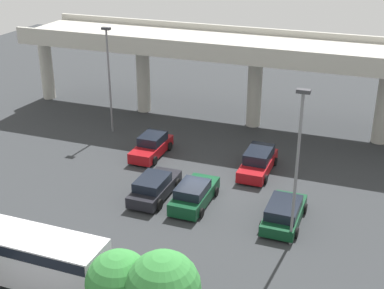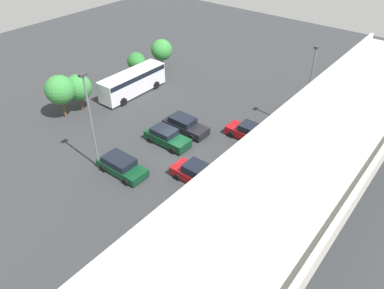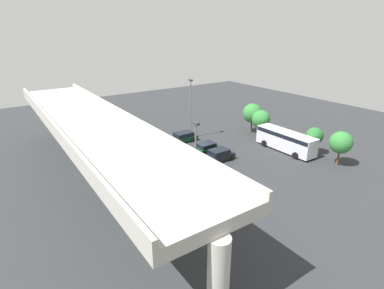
{
  "view_description": "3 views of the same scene",
  "coord_description": "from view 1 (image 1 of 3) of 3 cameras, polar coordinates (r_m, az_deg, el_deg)",
  "views": [
    {
      "loc": [
        10.31,
        -28.8,
        17.11
      ],
      "look_at": [
        -1.79,
        3.21,
        2.07
      ],
      "focal_mm": 50.0,
      "sensor_mm": 36.0,
      "label": 1
    },
    {
      "loc": [
        21.82,
        19.36,
        20.83
      ],
      "look_at": [
        0.28,
        2.18,
        1.44
      ],
      "focal_mm": 35.0,
      "sensor_mm": 36.0,
      "label": 2
    },
    {
      "loc": [
        -30.06,
        21.46,
        15.95
      ],
      "look_at": [
        -1.42,
        1.87,
        2.51
      ],
      "focal_mm": 28.0,
      "sensor_mm": 36.0,
      "label": 3
    }
  ],
  "objects": [
    {
      "name": "lamp_post_near_aisle",
      "position": [
        28.33,
        11.19,
        -1.56
      ],
      "size": [
        0.7,
        0.35,
        9.03
      ],
      "color": "slate",
      "rests_on": "ground_plane"
    },
    {
      "name": "ground_plane",
      "position": [
        35.05,
        0.88,
        -5.5
      ],
      "size": [
        89.11,
        89.11,
        0.0
      ],
      "primitive_type": "plane",
      "color": "#2D3033"
    },
    {
      "name": "lamp_post_mid_lot",
      "position": [
        43.92,
        -8.86,
        7.54
      ],
      "size": [
        0.7,
        0.35,
        8.76
      ],
      "color": "slate",
      "rests_on": "ground_plane"
    },
    {
      "name": "parked_car_3",
      "position": [
        38.11,
        7.06,
        -1.83
      ],
      "size": [
        2.09,
        4.86,
        1.66
      ],
      "rotation": [
        0.0,
        0.0,
        -1.57
      ],
      "color": "maroon",
      "rests_on": "ground_plane"
    },
    {
      "name": "tree_front_right",
      "position": [
        23.38,
        -7.79,
        -14.41
      ],
      "size": [
        2.86,
        2.86,
        4.19
      ],
      "color": "brown",
      "rests_on": "ground_plane"
    },
    {
      "name": "shuttle_bus",
      "position": [
        28.14,
        -17.63,
        -10.9
      ],
      "size": [
        8.76,
        2.61,
        2.75
      ],
      "rotation": [
        0.0,
        0.0,
        3.14
      ],
      "color": "silver",
      "rests_on": "ground_plane"
    },
    {
      "name": "parked_car_0",
      "position": [
        40.49,
        -4.32,
        -0.17
      ],
      "size": [
        2.01,
        4.51,
        1.62
      ],
      "rotation": [
        0.0,
        0.0,
        -1.57
      ],
      "color": "maroon",
      "rests_on": "ground_plane"
    },
    {
      "name": "tree_front_far_right",
      "position": [
        22.2,
        -3.1,
        -15.02
      ],
      "size": [
        3.1,
        3.1,
        4.78
      ],
      "color": "brown",
      "rests_on": "ground_plane"
    },
    {
      "name": "parked_car_2",
      "position": [
        33.75,
        0.22,
        -5.32
      ],
      "size": [
        2.13,
        4.61,
        1.54
      ],
      "rotation": [
        0.0,
        0.0,
        1.57
      ],
      "color": "#0C381E",
      "rests_on": "ground_plane"
    },
    {
      "name": "highway_overpass",
      "position": [
        44.82,
        6.87,
        9.52
      ],
      "size": [
        42.8,
        7.41,
        7.7
      ],
      "color": "#ADAAA0",
      "rests_on": "ground_plane"
    },
    {
      "name": "parked_car_1",
      "position": [
        34.69,
        -4.04,
        -4.53
      ],
      "size": [
        2.13,
        4.78,
        1.52
      ],
      "rotation": [
        0.0,
        0.0,
        1.57
      ],
      "color": "black",
      "rests_on": "ground_plane"
    },
    {
      "name": "parked_car_4",
      "position": [
        32.34,
        9.78,
        -7.16
      ],
      "size": [
        2.21,
        4.65,
        1.43
      ],
      "rotation": [
        0.0,
        0.0,
        1.57
      ],
      "color": "#0C381E",
      "rests_on": "ground_plane"
    }
  ]
}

